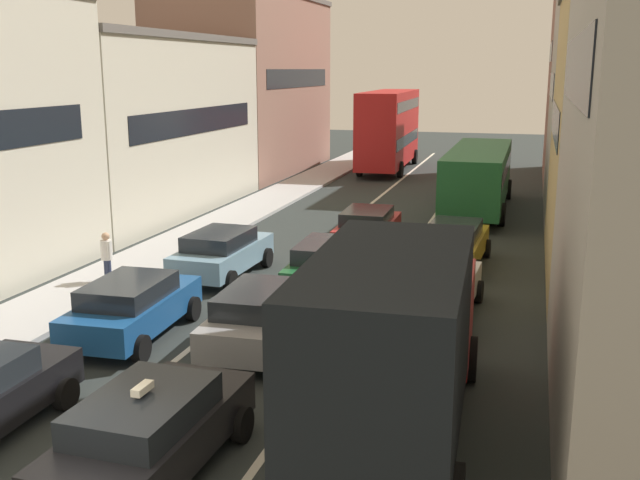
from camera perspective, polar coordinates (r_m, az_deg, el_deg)
name	(u,v)px	position (r m, az deg, el deg)	size (l,w,h in m)	color
sidewalk_left	(220,224)	(31.35, -7.72, 1.22)	(2.60, 64.00, 0.14)	#B5B5B5
lane_stripe_left	(335,233)	(29.73, 1.14, 0.56)	(0.16, 60.00, 0.01)	silver
lane_stripe_right	(419,238)	(29.06, 7.63, 0.15)	(0.16, 60.00, 0.01)	silver
building_row_left	(138,106)	(35.87, -13.84, 9.97)	(7.20, 43.90, 10.98)	beige
removalist_box_truck	(395,335)	(12.87, 5.79, -7.31)	(2.96, 7.79, 3.58)	#A51E1E
taxi_centre_lane_front	(150,431)	(12.47, -12.97, -14.18)	(2.14, 4.34, 1.66)	black
sedan_centre_lane_second	(262,315)	(17.48, -4.52, -5.82)	(2.21, 4.37, 1.49)	gray
wagon_left_lane_second	(132,306)	(18.65, -14.28, -4.97)	(2.22, 4.38, 1.49)	#194C8C
hatchback_centre_lane_third	(329,264)	(21.94, 0.66, -1.84)	(2.17, 4.35, 1.49)	#19592D
sedan_left_lane_third	(222,252)	(23.53, -7.58, -0.93)	(2.15, 4.34, 1.49)	#759EB7
coupe_centre_lane_fourth	(368,227)	(27.01, 3.70, 0.97)	(2.14, 4.34, 1.49)	#A51E1E
sedan_right_lane_behind_truck	(437,287)	(19.88, 9.00, -3.59)	(2.25, 4.39, 1.49)	silver
wagon_right_lane_far	(454,243)	(24.99, 10.33, -0.21)	(2.21, 4.37, 1.49)	#B29319
bus_mid_queue_primary	(478,173)	(34.81, 12.11, 5.04)	(2.80, 10.50, 2.90)	#1E6033
bus_far_queue_secondary	(389,126)	(48.23, 5.34, 8.71)	(3.05, 10.57, 5.06)	#B21919
pedestrian_mid_sidewalk	(107,255)	(23.21, -16.11, -1.15)	(0.44, 0.38, 1.66)	#262D47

